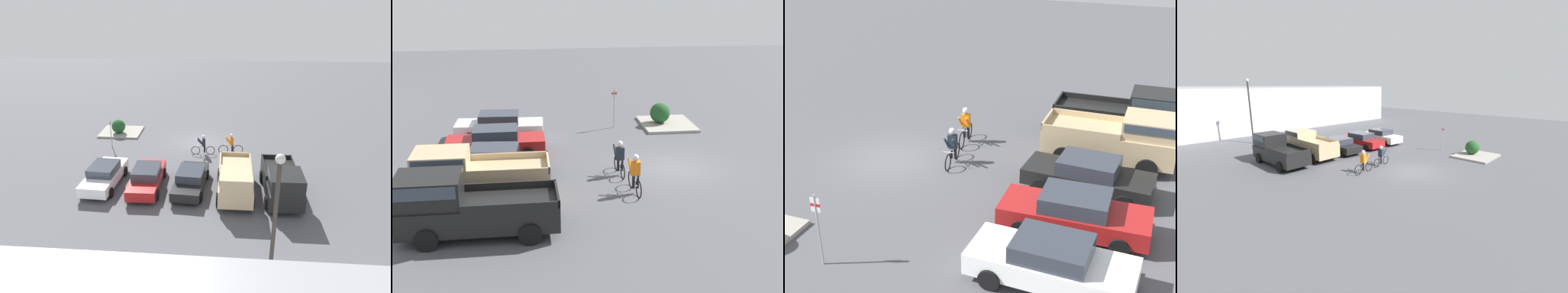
# 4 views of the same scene
# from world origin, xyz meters

# --- Properties ---
(ground_plane) EXTENTS (80.00, 80.00, 0.00)m
(ground_plane) POSITION_xyz_m (0.00, 0.00, 0.00)
(ground_plane) COLOR #4C4C51
(pickup_truck_0) EXTENTS (2.25, 5.47, 2.25)m
(pickup_truck_0) POSITION_xyz_m (-5.65, 8.92, 1.15)
(pickup_truck_0) COLOR black
(pickup_truck_0) RESTS_ON ground_plane
(pickup_truck_1) EXTENTS (2.25, 5.23, 2.17)m
(pickup_truck_1) POSITION_xyz_m (-2.84, 8.79, 1.13)
(pickup_truck_1) COLOR tan
(pickup_truck_1) RESTS_ON ground_plane
(sedan_0) EXTENTS (2.21, 4.78, 1.36)m
(sedan_0) POSITION_xyz_m (-0.05, 8.08, 0.69)
(sedan_0) COLOR black
(sedan_0) RESTS_ON ground_plane
(sedan_1) EXTENTS (2.00, 4.80, 1.43)m
(sedan_1) POSITION_xyz_m (2.75, 8.14, 0.72)
(sedan_1) COLOR maroon
(sedan_1) RESTS_ON ground_plane
(sedan_2) EXTENTS (2.15, 4.74, 1.45)m
(sedan_2) POSITION_xyz_m (5.55, 8.03, 0.73)
(sedan_2) COLOR white
(sedan_2) RESTS_ON ground_plane
(cyclist_0) EXTENTS (1.83, 0.49, 1.59)m
(cyclist_0) POSITION_xyz_m (-0.51, 2.53, 0.80)
(cyclist_0) COLOR black
(cyclist_0) RESTS_ON ground_plane
(cyclist_1) EXTENTS (1.90, 0.49, 1.68)m
(cyclist_1) POSITION_xyz_m (-2.64, 2.27, 0.84)
(cyclist_1) COLOR black
(cyclist_1) RESTS_ON ground_plane
(fire_lane_sign) EXTENTS (0.06, 0.30, 2.35)m
(fire_lane_sign) POSITION_xyz_m (6.98, 1.52, 1.42)
(fire_lane_sign) COLOR #9E9EA3
(fire_lane_sign) RESTS_ON ground_plane
(lamppost) EXTENTS (0.36, 0.36, 6.67)m
(lamppost) POSITION_xyz_m (-4.01, 17.52, 3.92)
(lamppost) COLOR #2D2823
(lamppost) RESTS_ON ground_plane
(curb_island) EXTENTS (3.51, 2.99, 0.15)m
(curb_island) POSITION_xyz_m (7.04, -1.67, 0.07)
(curb_island) COLOR gray
(curb_island) RESTS_ON ground_plane
(shrub) EXTENTS (1.18, 1.18, 1.18)m
(shrub) POSITION_xyz_m (7.15, -1.26, 0.74)
(shrub) COLOR #1E4C23
(shrub) RESTS_ON curb_island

